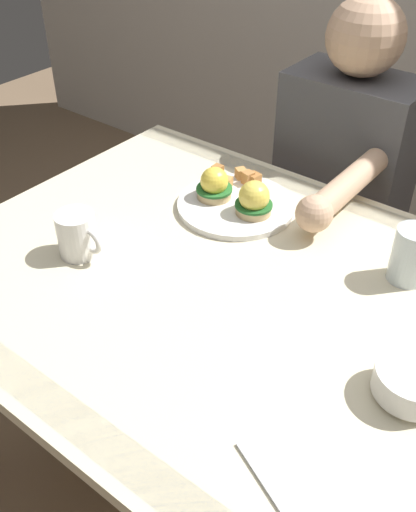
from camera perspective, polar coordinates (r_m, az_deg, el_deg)
ground_plane at (r=1.69m, az=1.83°, el=-22.44°), size 6.00×6.00×0.00m
dining_table at (r=1.18m, az=2.42°, el=-6.79°), size 1.20×0.90×0.74m
eggs_benedict_plate at (r=1.32m, az=2.75°, el=5.72°), size 0.27×0.27×0.09m
fruit_bowl at (r=0.95m, az=19.61°, el=-11.72°), size 0.12×0.12×0.06m
coffee_mug at (r=1.19m, az=-12.79°, el=2.19°), size 0.11×0.08×0.09m
fork at (r=0.83m, az=6.46°, el=-22.36°), size 0.15×0.08×0.00m
water_glass_near at (r=1.16m, az=19.37°, el=-0.14°), size 0.07×0.07×0.11m
diner_person at (r=1.63m, az=12.77°, el=6.72°), size 0.34×0.54×1.14m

